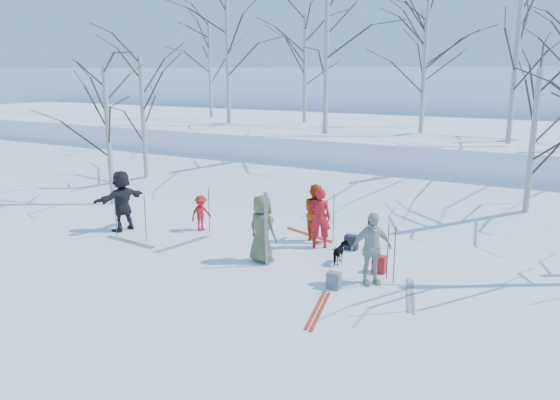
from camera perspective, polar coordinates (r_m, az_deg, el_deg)
The scene contains 37 objects.
ground at distance 13.96m, azimuth -3.03°, elevation -6.44°, with size 120.00×120.00×0.00m, color white.
snow_ramp at distance 19.94m, azimuth 7.73°, elevation -0.05°, with size 70.00×9.50×1.40m, color white.
snow_plateau at distance 29.20m, azimuth 15.08°, elevation 5.52°, with size 70.00×18.00×2.20m, color white.
far_hill at distance 49.67m, azimuth 21.30°, elevation 9.25°, with size 90.00×30.00×6.00m, color white.
skier_olive_center at distance 13.71m, azimuth -1.89°, elevation -3.01°, with size 0.84×0.55×1.73m, color #4F5432.
skier_red_north at distance 14.85m, azimuth 4.17°, elevation -1.87°, with size 0.61×0.40×1.67m, color red.
skier_redor_behind at distance 15.42m, azimuth 3.75°, elevation -1.34°, with size 0.80×0.62×1.64m, color #C53A0F.
skier_red_seated at distance 16.62m, azimuth -8.25°, elevation -1.36°, with size 0.70×0.41×1.09m, color red.
skier_cream_east at distance 12.46m, azimuth 9.51°, elevation -5.01°, with size 0.98×0.41×1.67m, color beige.
skier_grey_west at distance 17.07m, azimuth -16.18°, elevation -0.06°, with size 1.71×0.54×1.84m, color black.
dog at distance 13.80m, azimuth 6.35°, elevation -5.53°, with size 0.30×0.65×0.55m, color black.
upright_ski_left at distance 13.31m, azimuth -1.47°, elevation -3.11°, with size 0.07×0.02×1.90m, color silver.
upright_ski_right at distance 13.34m, azimuth -1.37°, elevation -3.07°, with size 0.07×0.02×1.90m, color silver.
ski_pair_a at distance 15.53m, azimuth -10.11°, elevation -4.53°, with size 0.51×1.91×0.02m, color silver, non-canonical shape.
ski_pair_b at distance 12.25m, azimuth 13.48°, elevation -9.63°, with size 0.74×1.88×0.02m, color silver, non-canonical shape.
ski_pair_c at distance 16.16m, azimuth 3.04°, elevation -3.63°, with size 1.85×0.85×0.02m, color #A82518, non-canonical shape.
ski_pair_d at distance 16.04m, azimuth -15.36°, elevation -4.23°, with size 1.91×0.40×0.02m, color silver, non-canonical shape.
ski_pair_e at distance 11.26m, azimuth 4.01°, elevation -11.39°, with size 0.64×1.89×0.02m, color #A82518, non-canonical shape.
ski_pole_a at distance 15.52m, azimuth 5.63°, elevation -1.86°, with size 0.02×0.02×1.34m, color black.
ski_pole_b at distance 12.86m, azimuth 11.19°, elevation -5.27°, with size 0.02×0.02×1.34m, color black.
ski_pole_c at distance 16.53m, azimuth -16.80°, elevation -1.43°, with size 0.02×0.02×1.34m, color black.
ski_pole_d at distance 12.64m, azimuth 11.87°, elevation -5.63°, with size 0.02×0.02×1.34m, color black.
ski_pole_e at distance 16.48m, azimuth -7.43°, elevation -1.01°, with size 0.02×0.02×1.34m, color black.
ski_pole_f at distance 15.86m, azimuth -13.90°, elevation -1.86°, with size 0.02×0.02×1.34m, color black.
backpack_red at distance 13.35m, azimuth 10.34°, elevation -6.61°, with size 0.32×0.22×0.42m, color #AC1A1F.
backpack_grey at distance 12.27m, azimuth 5.64°, elevation -8.37°, with size 0.30×0.20×0.38m, color slate.
backpack_dark at distance 14.92m, azimuth 7.45°, elevation -4.42°, with size 0.34×0.24×0.40m, color black.
birch_plateau_a at distance 21.03m, azimuth 23.35°, elevation 12.63°, with size 4.32×4.32×5.31m, color silver, non-canonical shape.
birch_plateau_b at distance 27.34m, azimuth -5.50°, elevation 14.84°, with size 5.20×5.20×6.57m, color silver, non-canonical shape.
birch_plateau_c at distance 23.42m, azimuth 14.79°, elevation 12.46°, with size 3.89×3.89×4.70m, color silver, non-canonical shape.
birch_plateau_f at distance 27.39m, azimuth 14.95°, elevation 13.81°, with size 4.76×4.76×5.94m, color silver, non-canonical shape.
birch_plateau_g at distance 31.24m, azimuth -7.32°, elevation 13.32°, with size 4.22×4.22×5.18m, color silver, non-canonical shape.
birch_plateau_h at distance 22.70m, azimuth 4.85°, elevation 14.52°, with size 4.83×4.83×6.04m, color silver, non-canonical shape.
birch_plateau_i at distance 27.79m, azimuth 2.60°, elevation 13.49°, with size 4.27×4.27×5.24m, color silver, non-canonical shape.
birch_edge_a at distance 20.40m, azimuth -17.49°, elevation 6.35°, with size 4.05×4.05×4.92m, color silver, non-canonical shape.
birch_edge_d at distance 22.97m, azimuth -14.08°, elevation 7.74°, with size 4.31×4.31×5.29m, color silver, non-canonical shape.
birch_edge_e at distance 17.51m, azimuth 24.79°, elevation 4.52°, with size 3.97×3.97×4.82m, color silver, non-canonical shape.
Camera 1 is at (7.04, -11.10, 4.70)m, focal length 35.00 mm.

